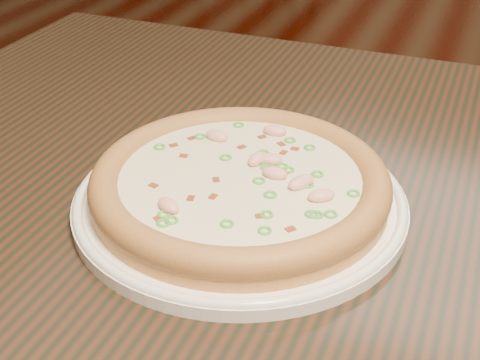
% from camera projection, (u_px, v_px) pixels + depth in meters
% --- Properties ---
extents(ground, '(9.00, 9.00, 0.00)m').
position_uv_depth(ground, '(332.00, 349.00, 1.49)').
color(ground, black).
extents(hero_table, '(1.20, 0.80, 0.75)m').
position_uv_depth(hero_table, '(369.00, 288.00, 0.67)').
color(hero_table, black).
rests_on(hero_table, ground).
extents(plate, '(0.31, 0.31, 0.02)m').
position_uv_depth(plate, '(240.00, 200.00, 0.62)').
color(plate, white).
rests_on(plate, hero_table).
extents(pizza, '(0.27, 0.27, 0.03)m').
position_uv_depth(pizza, '(240.00, 183.00, 0.61)').
color(pizza, tan).
rests_on(pizza, plate).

